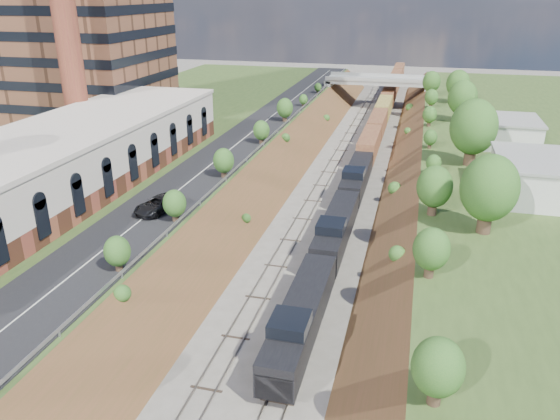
{
  "coord_description": "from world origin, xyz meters",
  "views": [
    {
      "loc": [
        10.2,
        -10.07,
        26.24
      ],
      "look_at": [
        -2.29,
        38.27,
        6.0
      ],
      "focal_mm": 35.0,
      "sensor_mm": 36.0,
      "label": 1
    }
  ],
  "objects": [
    {
      "name": "guardrail",
      "position": [
        -11.4,
        59.8,
        5.55
      ],
      "size": [
        0.1,
        171.0,
        0.7
      ],
      "color": "#99999E",
      "rests_on": "platform_left"
    },
    {
      "name": "suv",
      "position": [
        -14.76,
        36.94,
        5.88
      ],
      "size": [
        4.07,
        6.13,
        1.56
      ],
      "primitive_type": "imported",
      "rotation": [
        0.0,
        0.0,
        -0.29
      ],
      "color": "black",
      "rests_on": "road"
    },
    {
      "name": "road",
      "position": [
        -15.5,
        60.0,
        5.05
      ],
      "size": [
        8.0,
        180.0,
        0.1
      ],
      "primitive_type": "cube",
      "color": "black",
      "rests_on": "platform_left"
    },
    {
      "name": "embankment_right",
      "position": [
        11.0,
        60.0,
        0.0
      ],
      "size": [
        10.0,
        180.0,
        10.0
      ],
      "primitive_type": "cube",
      "rotation": [
        0.0,
        0.79,
        0.0
      ],
      "color": "brown",
      "rests_on": "ground"
    },
    {
      "name": "tree_left_crest",
      "position": [
        -11.8,
        20.0,
        7.04
      ],
      "size": [
        2.45,
        2.45,
        3.55
      ],
      "color": "#473323",
      "rests_on": "platform_left"
    },
    {
      "name": "white_building_near",
      "position": [
        23.5,
        52.0,
        7.0
      ],
      "size": [
        9.0,
        12.0,
        4.0
      ],
      "primitive_type": "cube",
      "color": "silver",
      "rests_on": "platform_right"
    },
    {
      "name": "embankment_left",
      "position": [
        -11.0,
        60.0,
        0.0
      ],
      "size": [
        10.0,
        180.0,
        10.0
      ],
      "primitive_type": "cube",
      "rotation": [
        0.0,
        0.79,
        0.0
      ],
      "color": "brown",
      "rests_on": "ground"
    },
    {
      "name": "rail_right_track",
      "position": [
        2.6,
        60.0,
        0.09
      ],
      "size": [
        1.58,
        180.0,
        0.18
      ],
      "primitive_type": "cube",
      "color": "gray",
      "rests_on": "ground"
    },
    {
      "name": "white_building_far",
      "position": [
        23.0,
        74.0,
        6.8
      ],
      "size": [
        8.0,
        10.0,
        3.6
      ],
      "primitive_type": "cube",
      "color": "silver",
      "rests_on": "platform_right"
    },
    {
      "name": "freight_train",
      "position": [
        2.6,
        100.16,
        2.47
      ],
      "size": [
        2.81,
        158.8,
        4.55
      ],
      "color": "black",
      "rests_on": "ground"
    },
    {
      "name": "tree_right_large",
      "position": [
        17.0,
        40.0,
        9.38
      ],
      "size": [
        5.25,
        5.25,
        7.61
      ],
      "color": "#473323",
      "rests_on": "platform_right"
    },
    {
      "name": "commercial_building",
      "position": [
        -28.0,
        38.0,
        8.51
      ],
      "size": [
        14.3,
        62.3,
        7.0
      ],
      "color": "brown",
      "rests_on": "platform_left"
    },
    {
      "name": "overpass",
      "position": [
        0.0,
        122.0,
        4.92
      ],
      "size": [
        24.5,
        8.3,
        7.4
      ],
      "color": "gray",
      "rests_on": "ground"
    },
    {
      "name": "smokestack",
      "position": [
        -36.0,
        56.0,
        25.0
      ],
      "size": [
        3.2,
        3.2,
        40.0
      ],
      "primitive_type": "cylinder",
      "color": "brown",
      "rests_on": "platform_left"
    },
    {
      "name": "platform_left",
      "position": [
        -33.0,
        60.0,
        2.5
      ],
      "size": [
        44.0,
        180.0,
        5.0
      ],
      "primitive_type": "cube",
      "color": "#364F20",
      "rests_on": "ground"
    },
    {
      "name": "rail_left_track",
      "position": [
        -2.6,
        60.0,
        0.09
      ],
      "size": [
        1.58,
        180.0,
        0.18
      ],
      "primitive_type": "cube",
      "color": "gray",
      "rests_on": "ground"
    }
  ]
}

